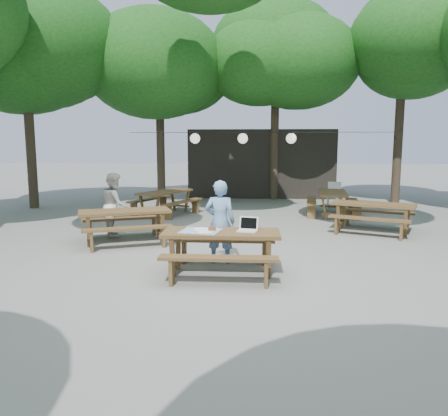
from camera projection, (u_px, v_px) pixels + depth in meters
ground at (245, 254)px, 8.91m from camera, size 80.00×80.00×0.00m
pavilion at (261, 163)px, 19.04m from camera, size 6.00×3.00×2.80m
main_picnic_table at (221, 252)px, 7.52m from camera, size 2.00×1.58×0.75m
picnic_table_nw at (125, 226)px, 9.88m from camera, size 2.35×2.17×0.75m
picnic_table_ne at (373, 217)px, 11.03m from camera, size 2.37×2.20×0.75m
picnic_table_far_w at (165, 202)px, 13.80m from camera, size 2.24×2.39×0.75m
picnic_table_far_e at (333, 203)px, 13.56m from camera, size 1.81×2.09×0.75m
woman at (220, 222)px, 8.17m from camera, size 0.59×0.41×1.57m
second_person at (115, 204)px, 10.59m from camera, size 0.78×0.89×1.54m
plastic_chair at (334, 201)px, 15.22m from camera, size 0.53×0.53×0.90m
laptop at (248, 227)px, 7.50m from camera, size 0.38×0.33×0.24m
tabletop_clutter at (203, 230)px, 7.49m from camera, size 0.74×0.67×0.08m
paper_lanterns at (243, 138)px, 14.49m from camera, size 9.00×0.34×0.38m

